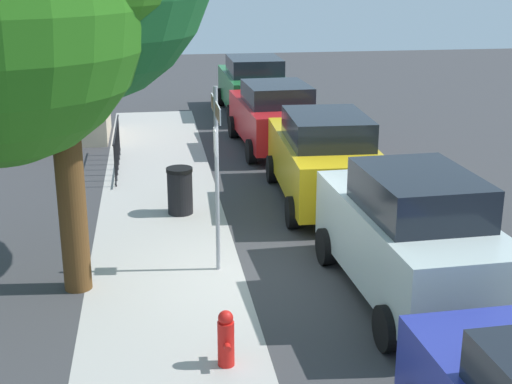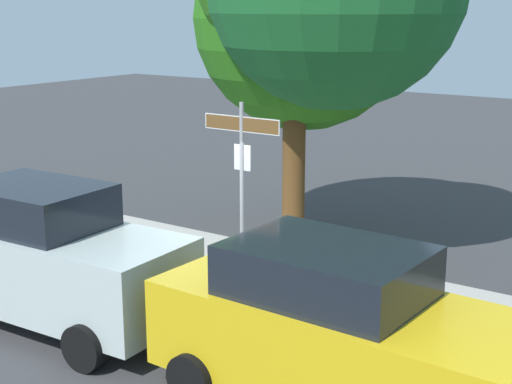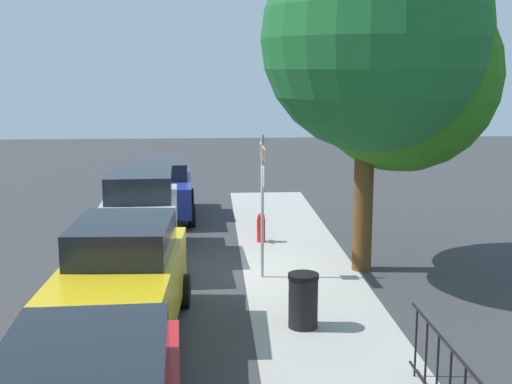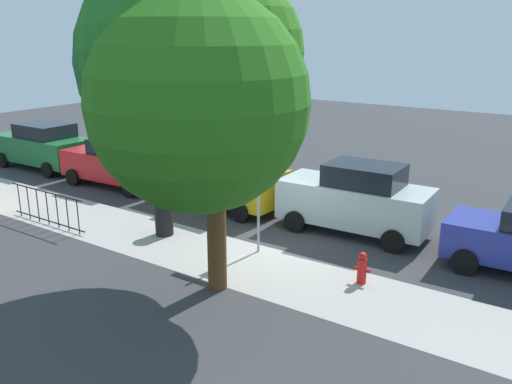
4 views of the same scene
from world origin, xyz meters
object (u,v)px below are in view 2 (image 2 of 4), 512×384
Objects in this scene: car_silver at (48,257)px; street_sign at (242,162)px; car_yellow at (342,332)px; fire_hydrant at (118,233)px; trash_bin at (422,287)px.

street_sign is at bearing 58.83° from car_silver.
street_sign is 3.38m from car_silver.
car_silver reaches higher than car_yellow.
fire_hydrant is (-3.08, 0.20, -1.79)m from street_sign.
car_yellow is at bearing -23.88° from fire_hydrant.
fire_hydrant is (-1.54, 2.99, -0.66)m from car_silver.
trash_bin is at bearing 9.51° from street_sign.
trash_bin is (2.98, 0.50, -1.68)m from street_sign.
street_sign reaches higher than trash_bin.
car_silver is at bearing -143.89° from trash_bin.
street_sign is 3.57m from fire_hydrant.
car_yellow reaches higher than fire_hydrant.
car_silver is at bearing -62.70° from fire_hydrant.
street_sign reaches higher than car_yellow.
car_silver is (-1.54, -2.79, -1.13)m from street_sign.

